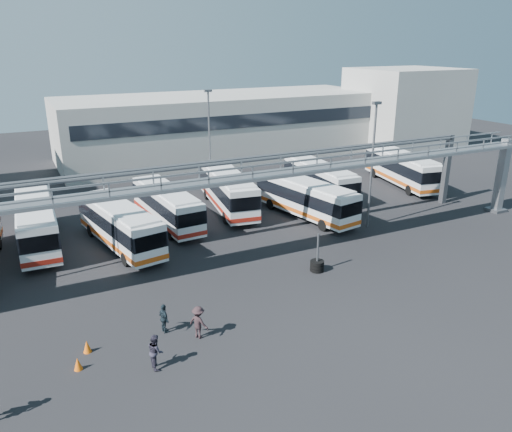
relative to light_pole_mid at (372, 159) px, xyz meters
name	(u,v)px	position (x,y,z in m)	size (l,w,h in m)	color
ground	(282,293)	(-12.00, -7.00, -5.73)	(140.00, 140.00, 0.00)	black
gantry	(241,183)	(-12.00, -1.13, -0.22)	(51.40, 5.15, 7.10)	gray
warehouse	(222,125)	(0.00, 31.00, -1.73)	(42.00, 14.00, 8.00)	#9E9E99
building_right	(405,108)	(26.00, 25.00, -0.23)	(14.00, 12.00, 11.00)	#B2B2AD
light_pole_mid	(372,159)	(0.00, 0.00, 0.00)	(0.70, 0.35, 10.21)	#4C4F54
light_pole_back	(209,137)	(-8.00, 15.00, 0.00)	(0.70, 0.35, 10.21)	#4C4F54
bus_2	(36,222)	(-24.73, 7.78, -3.83)	(2.94, 11.34, 3.42)	silver
bus_3	(120,224)	(-19.24, 4.74, -3.92)	(4.37, 11.00, 3.26)	silver
bus_4	(167,205)	(-14.71, 7.85, -3.97)	(3.18, 10.60, 3.17)	silver
bus_5	(228,189)	(-8.58, 9.34, -3.81)	(4.27, 11.68, 3.47)	silver
bus_6	(305,197)	(-3.38, 4.36, -3.92)	(4.33, 11.05, 3.28)	silver
bus_7	(319,178)	(1.17, 9.12, -3.92)	(3.12, 10.87, 3.26)	silver
bus_9	(402,168)	(11.23, 8.63, -3.83)	(4.69, 11.59, 3.43)	silver
pedestrian_b	(156,351)	(-20.94, -10.78, -4.86)	(0.84, 0.66, 1.73)	#262331
pedestrian_c	(199,322)	(-18.27, -9.30, -4.84)	(1.15, 0.66, 1.77)	#2B1D20
pedestrian_d	(164,319)	(-19.72, -8.04, -4.91)	(0.96, 0.40, 1.64)	black
cone_left	(78,364)	(-24.29, -9.34, -5.41)	(0.40, 0.40, 0.63)	orange
cone_right	(87,346)	(-23.68, -8.08, -5.40)	(0.41, 0.41, 0.65)	orange
tire_stack	(317,265)	(-8.43, -5.33, -5.28)	(0.93, 0.93, 2.67)	black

